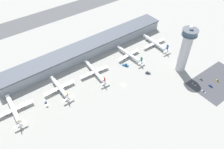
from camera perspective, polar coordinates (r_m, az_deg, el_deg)
The scene contains 18 objects.
ground_plane at distance 239.84m, azimuth 2.92°, elevation -2.69°, with size 1000.00×1000.00×0.00m, color #9E9B93.
terminal_building at distance 278.38m, azimuth -6.18°, elevation 6.74°, with size 223.73×25.00×14.60m.
runway_strip at distance 376.64m, azimuth -16.27°, elevation 14.42°, with size 335.59×44.00×0.01m, color #515154.
control_tower at distance 251.62m, azimuth 18.64°, elevation 6.39°, with size 16.56×16.56×58.61m.
parking_lot_surface at distance 269.98m, azimuth 25.89°, elevation -1.68°, with size 64.00×40.00×0.01m, color #424247.
airplane_gate_alpha at distance 232.18m, azimuth -24.30°, elevation -8.38°, with size 38.55×43.04×13.39m.
airplane_gate_bravo at distance 237.10m, azimuth -13.49°, elevation -3.37°, with size 34.63×38.99×13.22m.
airplane_gate_charlie at distance 249.40m, azimuth -4.47°, elevation 0.73°, with size 35.83×45.24×12.25m.
airplane_gate_delta at distance 272.89m, azimuth 4.56°, elevation 5.21°, with size 33.47×42.86×12.44m.
airplane_gate_echo at distance 297.78m, azimuth 11.20°, elevation 8.07°, with size 36.47×44.91×13.48m.
service_truck_catering at distance 255.08m, azimuth 9.34°, elevation 0.41°, with size 5.40×5.90×2.67m.
service_truck_fuel at distance 262.16m, azimuth 3.56°, elevation 2.43°, with size 5.86×7.74×2.86m.
service_truck_baggage at distance 230.36m, azimuth -16.83°, elevation -7.29°, with size 3.80×7.94×3.09m.
car_black_suv at distance 270.08m, azimuth 25.93°, elevation -1.51°, with size 1.97×4.31×1.39m.
car_yellow_taxi at distance 260.48m, azimuth 24.37°, elevation -2.76°, with size 1.96×4.86×1.59m.
car_red_hatchback at distance 251.11m, azimuth 22.82°, elevation -4.21°, with size 2.02×4.41×1.52m.
car_silver_sedan at distance 264.29m, azimuth 22.26°, elevation -1.18°, with size 1.85×4.16×1.46m.
car_navy_sedan at distance 255.49m, azimuth 20.63°, elevation -2.43°, with size 1.82×4.59×1.41m.
Camera 1 is at (-109.27, -125.52, 172.71)m, focal length 35.00 mm.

